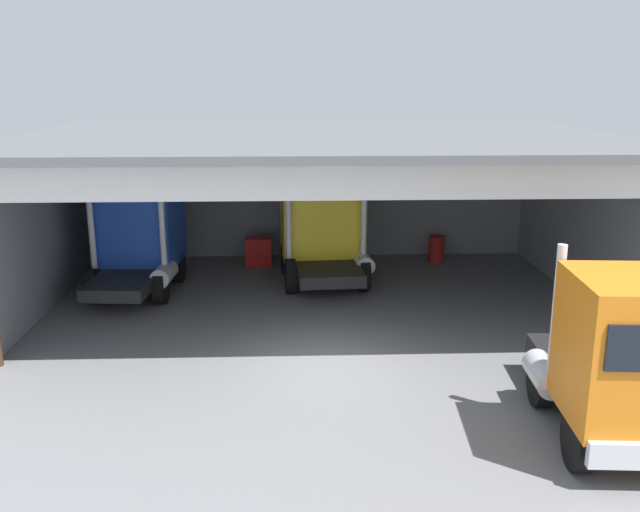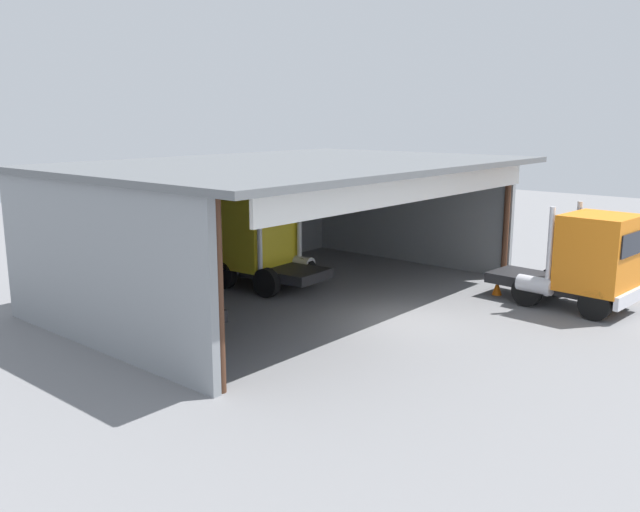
# 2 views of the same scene
# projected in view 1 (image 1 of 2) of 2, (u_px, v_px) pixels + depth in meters

# --- Properties ---
(ground_plane) EXTENTS (80.00, 80.00, 0.00)m
(ground_plane) POSITION_uv_depth(u_px,v_px,m) (326.00, 363.00, 16.08)
(ground_plane) COLOR slate
(ground_plane) RESTS_ON ground
(workshop_shed) EXTENTS (16.16, 11.24, 4.90)m
(workshop_shed) POSITION_uv_depth(u_px,v_px,m) (317.00, 177.00, 20.74)
(workshop_shed) COLOR gray
(workshop_shed) RESTS_ON ground
(truck_blue_center_right_bay) EXTENTS (2.56, 4.74, 3.56)m
(truck_blue_center_right_bay) POSITION_uv_depth(u_px,v_px,m) (139.00, 230.00, 21.24)
(truck_blue_center_right_bay) COLOR #1E47B7
(truck_blue_center_right_bay) RESTS_ON ground
(truck_yellow_left_bay) EXTENTS (2.93, 4.62, 3.56)m
(truck_yellow_left_bay) POSITION_uv_depth(u_px,v_px,m) (323.00, 222.00, 22.23)
(truck_yellow_left_bay) COLOR yellow
(truck_yellow_left_bay) RESTS_ON ground
(truck_orange_center_bay) EXTENTS (2.58, 4.99, 3.52)m
(truck_orange_center_bay) POSITION_uv_depth(u_px,v_px,m) (628.00, 359.00, 12.05)
(truck_orange_center_bay) COLOR orange
(truck_orange_center_bay) RESTS_ON ground
(oil_drum) EXTENTS (0.58, 0.58, 0.93)m
(oil_drum) POSITION_uv_depth(u_px,v_px,m) (436.00, 249.00, 24.68)
(oil_drum) COLOR #B21E19
(oil_drum) RESTS_ON ground
(tool_cart) EXTENTS (0.90, 0.60, 1.00)m
(tool_cart) POSITION_uv_depth(u_px,v_px,m) (259.00, 252.00, 24.15)
(tool_cart) COLOR red
(tool_cart) RESTS_ON ground
(traffic_cone) EXTENTS (0.36, 0.36, 0.56)m
(traffic_cone) POSITION_uv_depth(u_px,v_px,m) (549.00, 363.00, 15.38)
(traffic_cone) COLOR orange
(traffic_cone) RESTS_ON ground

